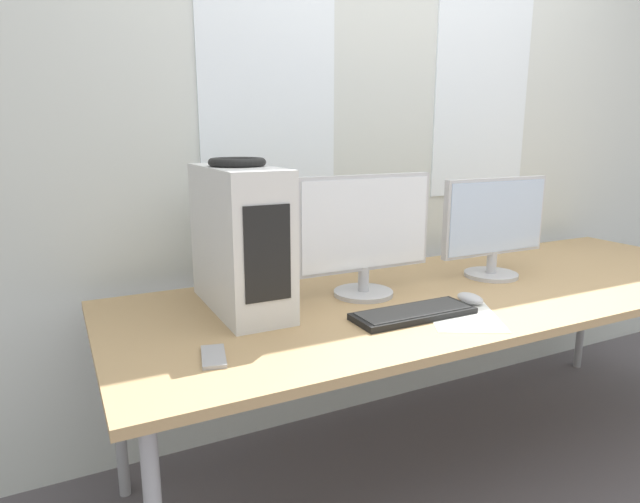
% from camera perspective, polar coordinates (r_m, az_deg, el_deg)
% --- Properties ---
extents(wall_back, '(8.00, 0.07, 2.70)m').
position_cam_1_polar(wall_back, '(2.47, 6.63, 13.73)').
color(wall_back, silver).
rests_on(wall_back, ground_plane).
extents(desk, '(2.60, 0.92, 0.73)m').
position_cam_1_polar(desk, '(2.10, 15.03, -4.66)').
color(desk, tan).
rests_on(desk, ground_plane).
extents(pc_tower, '(0.20, 0.50, 0.46)m').
position_cam_1_polar(pc_tower, '(1.75, -8.55, 1.35)').
color(pc_tower, silver).
rests_on(pc_tower, desk).
extents(headphones, '(0.18, 0.18, 0.03)m').
position_cam_1_polar(headphones, '(1.72, -8.83, 9.41)').
color(headphones, black).
rests_on(headphones, pc_tower).
extents(monitor_main, '(0.52, 0.21, 0.43)m').
position_cam_1_polar(monitor_main, '(1.87, 4.79, 2.03)').
color(monitor_main, '#B7B7BC').
rests_on(monitor_main, desk).
extents(monitor_right_near, '(0.50, 0.21, 0.40)m').
position_cam_1_polar(monitor_right_near, '(2.22, 18.13, 2.68)').
color(monitor_right_near, '#B7B7BC').
rests_on(monitor_right_near, desk).
extents(keyboard, '(0.40, 0.14, 0.02)m').
position_cam_1_polar(keyboard, '(1.72, 9.93, -6.50)').
color(keyboard, black).
rests_on(keyboard, desk).
extents(mouse, '(0.06, 0.11, 0.03)m').
position_cam_1_polar(mouse, '(1.90, 15.73, -4.83)').
color(mouse, '#B2B2B7').
rests_on(mouse, desk).
extents(cell_phone, '(0.09, 0.15, 0.01)m').
position_cam_1_polar(cell_phone, '(1.43, -11.29, -10.93)').
color(cell_phone, '#99999E').
rests_on(cell_phone, desk).
extents(paper_sheet_left, '(0.32, 0.36, 0.00)m').
position_cam_1_polar(paper_sheet_left, '(1.76, 14.97, -6.63)').
color(paper_sheet_left, white).
rests_on(paper_sheet_left, desk).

